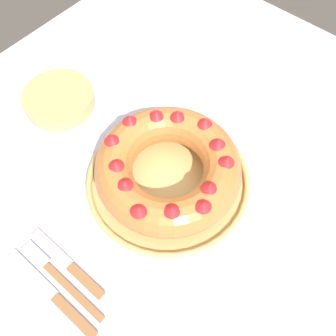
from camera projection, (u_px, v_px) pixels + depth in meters
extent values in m
plane|color=#4C4742|center=(171.00, 294.00, 1.41)|extent=(8.00, 8.00, 0.00)
cube|color=silver|center=(173.00, 202.00, 0.77)|extent=(1.24, 1.16, 0.03)
cylinder|color=brown|center=(162.00, 68.00, 1.48)|extent=(0.06, 0.06, 0.74)
cylinder|color=tan|center=(168.00, 182.00, 0.77)|extent=(0.31, 0.31, 0.01)
torus|color=tan|center=(168.00, 179.00, 0.76)|extent=(0.32, 0.32, 0.01)
torus|color=#C67538|center=(168.00, 168.00, 0.73)|extent=(0.27, 0.27, 0.07)
cone|color=red|center=(218.00, 142.00, 0.71)|extent=(0.03, 0.03, 0.01)
cone|color=red|center=(205.00, 122.00, 0.73)|extent=(0.04, 0.04, 0.01)
cone|color=red|center=(177.00, 115.00, 0.74)|extent=(0.04, 0.04, 0.01)
cone|color=red|center=(156.00, 114.00, 0.74)|extent=(0.04, 0.04, 0.01)
cone|color=red|center=(130.00, 119.00, 0.73)|extent=(0.03, 0.03, 0.01)
cone|color=red|center=(112.00, 139.00, 0.71)|extent=(0.03, 0.03, 0.01)
cone|color=red|center=(116.00, 164.00, 0.68)|extent=(0.04, 0.04, 0.01)
cone|color=red|center=(125.00, 183.00, 0.66)|extent=(0.03, 0.03, 0.01)
cone|color=red|center=(137.00, 208.00, 0.64)|extent=(0.04, 0.04, 0.01)
cone|color=red|center=(172.00, 209.00, 0.64)|extent=(0.04, 0.04, 0.01)
cone|color=red|center=(203.00, 205.00, 0.64)|extent=(0.04, 0.04, 0.01)
cone|color=red|center=(210.00, 187.00, 0.66)|extent=(0.04, 0.04, 0.01)
cone|color=red|center=(227.00, 160.00, 0.69)|extent=(0.04, 0.04, 0.01)
cube|color=#936038|center=(73.00, 292.00, 0.66)|extent=(0.01, 0.14, 0.01)
cube|color=silver|center=(36.00, 255.00, 0.70)|extent=(0.02, 0.05, 0.01)
cube|color=#936038|center=(74.00, 316.00, 0.64)|extent=(0.02, 0.10, 0.01)
cube|color=silver|center=(32.00, 275.00, 0.68)|extent=(0.02, 0.12, 0.00)
cube|color=#936038|center=(86.00, 281.00, 0.67)|extent=(0.02, 0.08, 0.01)
cube|color=silver|center=(52.00, 249.00, 0.70)|extent=(0.02, 0.10, 0.00)
cylinder|color=tan|center=(59.00, 99.00, 0.86)|extent=(0.15, 0.15, 0.03)
cube|color=white|center=(238.00, 92.00, 0.90)|extent=(0.14, 0.11, 0.00)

